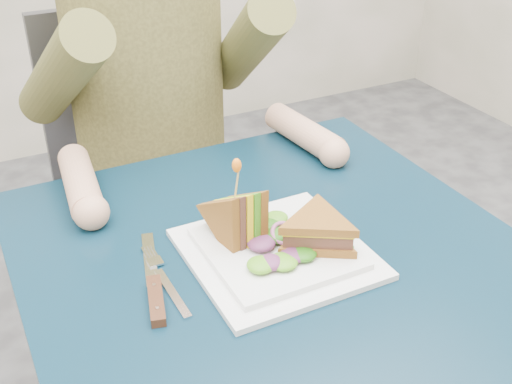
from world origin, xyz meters
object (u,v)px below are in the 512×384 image
chair (145,169)px  fork (166,281)px  knife (155,292)px  sandwich_flat (318,231)px  sandwich_upright (238,219)px  diner (146,34)px  table (274,291)px  plate (277,252)px

chair → fork: size_ratio=5.19×
knife → sandwich_flat: bearing=-4.9°
chair → fork: (-0.18, -0.68, 0.19)m
sandwich_flat → sandwich_upright: size_ratio=1.37×
diner → sandwich_upright: (-0.05, -0.54, -0.13)m
table → sandwich_flat: 0.14m
sandwich_flat → fork: 0.23m
chair → fork: bearing=-104.5°
diner → plate: bearing=-90.4°
plate → fork: (-0.17, 0.02, -0.01)m
plate → sandwich_flat: sandwich_flat is taller
plate → fork: 0.17m
table → diner: bearing=90.0°
table → chair: (0.00, 0.68, -0.11)m
chair → table: bearing=-90.0°
plate → table: bearing=73.8°
sandwich_upright → knife: (-0.15, -0.05, -0.05)m
sandwich_upright → fork: bearing=-167.1°
diner → sandwich_flat: bearing=-85.3°
sandwich_flat → fork: sandwich_flat is taller
chair → diner: size_ratio=1.25×
diner → fork: bearing=-107.2°
sandwich_flat → knife: (-0.25, 0.02, -0.04)m
plate → sandwich_upright: (-0.04, 0.04, 0.05)m
table → fork: fork is taller
knife → sandwich_upright: bearing=17.7°
chair → diner: (-0.00, -0.11, 0.37)m
plate → sandwich_flat: 0.07m
diner → sandwich_upright: bearing=-95.1°
chair → knife: 0.75m
fork → knife: 0.03m
chair → plate: bearing=-90.4°
sandwich_upright → knife: sandwich_upright is taller
chair → sandwich_upright: size_ratio=6.92×
plate → fork: plate is taller
diner → fork: 0.62m
plate → knife: bearing=-179.0°
fork → sandwich_flat: bearing=-10.1°
plate → sandwich_upright: bearing=134.1°
knife → fork: bearing=39.3°
plate → knife: plate is taller
table → knife: knife is taller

